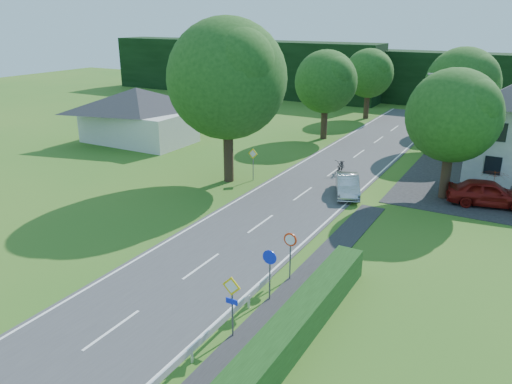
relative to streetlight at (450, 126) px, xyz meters
The scene contains 24 objects.
road 13.59m from the streetlight, 128.88° to the right, with size 7.00×80.00×0.04m, color #3B3B3E.
parking_pad 6.65m from the streetlight, 37.30° to the left, with size 14.00×16.00×0.04m, color black.
line_edge_left 15.73m from the streetlight, 138.52° to the right, with size 0.12×80.00×0.01m, color white.
line_edge_right 11.95m from the streetlight, 115.70° to the right, with size 0.12×80.00×0.01m, color white.
line_centre 13.58m from the streetlight, 128.88° to the right, with size 0.12×80.00×0.01m, color white, non-canonical shape.
tree_main 15.35m from the streetlight, 156.89° to the right, with size 9.40×9.40×11.64m, color #1C4314, non-canonical shape.
tree_left_far 16.45m from the streetlight, 142.56° to the left, with size 7.00×7.00×8.58m, color #1C4314, non-canonical shape.
tree_right_far 12.05m from the streetlight, 95.06° to the left, with size 7.40×7.40×9.09m, color #1C4314, non-canonical shape.
tree_left_back 25.34m from the streetlight, 119.73° to the left, with size 6.60×6.60×8.07m, color #1C4314, non-canonical shape.
tree_right_back 20.12m from the streetlight, 95.89° to the left, with size 6.20×6.20×7.56m, color #1C4314, non-canonical shape.
tree_right_mid 2.05m from the streetlight, 77.66° to the right, with size 7.00×7.00×8.58m, color #1C4314, non-canonical shape.
treeline_left 48.22m from the streetlight, 138.42° to the left, with size 44.00×6.00×8.00m, color black.
treeline_right 36.01m from the streetlight, 90.10° to the left, with size 30.00×5.00×7.00m, color black.
bungalow_left 28.12m from the streetlight, behind, with size 11.00×6.50×5.20m.
streetlight is the anchor object (origin of this frame).
sign_priority_right 22.50m from the streetlight, 99.70° to the right, with size 0.78×0.09×2.59m.
sign_roundabout 19.59m from the streetlight, 101.19° to the right, with size 0.64×0.08×2.37m.
sign_speed_limit 17.64m from the streetlight, 102.46° to the right, with size 0.64×0.11×2.37m.
sign_priority_left 13.80m from the streetlight, 158.22° to the right, with size 0.78×0.09×2.44m.
moving_car 8.04m from the streetlight, 138.83° to the right, with size 1.46×4.20×1.38m, color #A9A9AE.
motorcycle 8.45m from the streetlight, behind, with size 0.75×2.15×1.13m, color black.
parked_car_red 5.25m from the streetlight, 34.70° to the right, with size 1.99×4.95×1.69m, color maroon.
parked_car_silver_a 8.55m from the streetlight, 61.01° to the left, with size 1.56×4.46×1.47m, color #BBBCC0.
parasol 4.83m from the streetlight, ahead, with size 1.85×1.88×1.69m, color #AC370D.
Camera 1 is at (13.00, -5.63, 11.61)m, focal length 35.00 mm.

